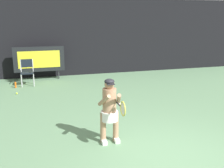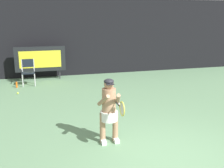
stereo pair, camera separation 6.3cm
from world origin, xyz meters
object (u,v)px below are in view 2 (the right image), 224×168
(tennis_player, at_px, (109,108))
(tennis_racket, at_px, (122,108))
(water_bottle, at_px, (17,85))
(umpire_chair, at_px, (28,71))
(tennis_ball_loose, at_px, (18,93))
(scoreboard, at_px, (40,59))

(tennis_player, distance_m, tennis_racket, 0.60)
(tennis_racket, bearing_deg, water_bottle, 94.67)
(water_bottle, distance_m, tennis_player, 6.15)
(umpire_chair, height_order, water_bottle, umpire_chair)
(tennis_racket, relative_size, tennis_ball_loose, 8.85)
(tennis_player, bearing_deg, umpire_chair, 107.92)
(tennis_racket, bearing_deg, scoreboard, 84.22)
(tennis_player, bearing_deg, water_bottle, 113.02)
(scoreboard, xyz_separation_m, water_bottle, (-1.00, -1.16, -0.82))
(water_bottle, xyz_separation_m, tennis_player, (2.39, -5.63, 0.69))
(tennis_player, height_order, tennis_ball_loose, tennis_player)
(umpire_chair, bearing_deg, scoreboard, 59.13)
(tennis_racket, bearing_deg, tennis_ball_loose, 97.47)
(umpire_chair, bearing_deg, tennis_ball_loose, -106.64)
(scoreboard, relative_size, tennis_player, 1.48)
(tennis_player, relative_size, tennis_ball_loose, 21.93)
(umpire_chair, bearing_deg, water_bottle, -149.07)
(tennis_ball_loose, bearing_deg, tennis_player, -63.71)
(umpire_chair, distance_m, tennis_racket, 6.79)
(scoreboard, bearing_deg, tennis_ball_loose, -112.79)
(umpire_chair, relative_size, tennis_racket, 1.79)
(scoreboard, bearing_deg, tennis_player, -78.39)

